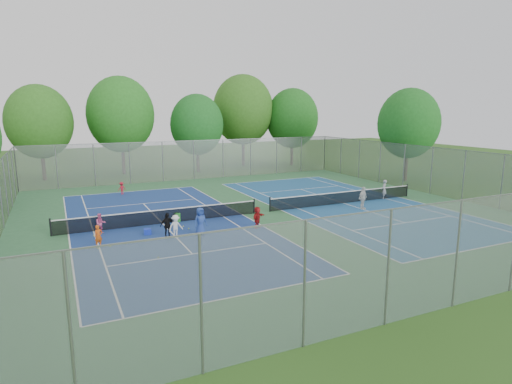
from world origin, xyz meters
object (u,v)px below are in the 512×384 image
ball_crate (148,232)px  instructor (384,189)px  ball_hopper (177,217)px  net_right (344,198)px  net_left (162,217)px

ball_crate → instructor: size_ratio=0.26×
ball_crate → ball_hopper: ball_hopper is taller
net_right → ball_crate: (-15.33, -1.95, -0.28)m
net_left → ball_crate: size_ratio=32.07×
net_left → net_right: 14.00m
net_right → net_left: bearing=180.0°
ball_crate → instructor: instructor is taller
ball_crate → instructor: (19.31, 2.02, 0.60)m
ball_crate → instructor: bearing=6.0°
ball_crate → ball_hopper: (2.28, 2.01, 0.13)m
net_right → ball_crate: net_right is taller
instructor → ball_hopper: bearing=-29.9°
ball_crate → ball_hopper: bearing=41.5°
ball_crate → net_left: bearing=55.8°
net_right → instructor: bearing=1.0°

